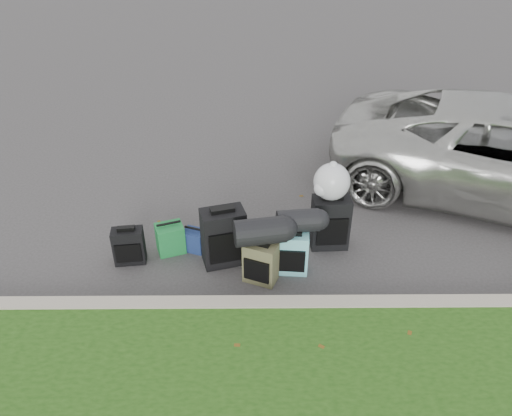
{
  "coord_description": "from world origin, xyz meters",
  "views": [
    {
      "loc": [
        -0.14,
        -4.9,
        3.84
      ],
      "look_at": [
        -0.1,
        0.2,
        0.55
      ],
      "focal_mm": 35.0,
      "sensor_mm": 36.0,
      "label": 1
    }
  ],
  "objects_px": {
    "suitcase_small_black": "(129,246)",
    "suitcase_large_black_left": "(224,237)",
    "tote_navy": "(195,240)",
    "suitcase_large_black_right": "(330,223)",
    "tote_green": "(170,239)",
    "suitcase_olive": "(261,263)",
    "suitcase_teal": "(292,253)"
  },
  "relations": [
    {
      "from": "tote_navy",
      "to": "suitcase_small_black",
      "type": "bearing_deg",
      "value": -142.72
    },
    {
      "from": "suitcase_large_black_left",
      "to": "tote_navy",
      "type": "relative_size",
      "value": 2.6
    },
    {
      "from": "suitcase_small_black",
      "to": "suitcase_olive",
      "type": "height_order",
      "value": "suitcase_olive"
    },
    {
      "from": "suitcase_olive",
      "to": "suitcase_teal",
      "type": "bearing_deg",
      "value": 46.4
    },
    {
      "from": "suitcase_large_black_left",
      "to": "tote_green",
      "type": "distance_m",
      "value": 0.73
    },
    {
      "from": "suitcase_small_black",
      "to": "tote_green",
      "type": "height_order",
      "value": "suitcase_small_black"
    },
    {
      "from": "suitcase_teal",
      "to": "tote_green",
      "type": "distance_m",
      "value": 1.53
    },
    {
      "from": "tote_green",
      "to": "suitcase_large_black_left",
      "type": "bearing_deg",
      "value": -37.51
    },
    {
      "from": "suitcase_small_black",
      "to": "suitcase_large_black_left",
      "type": "relative_size",
      "value": 0.63
    },
    {
      "from": "suitcase_small_black",
      "to": "tote_navy",
      "type": "bearing_deg",
      "value": 10.49
    },
    {
      "from": "suitcase_large_black_left",
      "to": "tote_green",
      "type": "bearing_deg",
      "value": 146.54
    },
    {
      "from": "suitcase_large_black_left",
      "to": "suitcase_olive",
      "type": "bearing_deg",
      "value": -54.11
    },
    {
      "from": "suitcase_small_black",
      "to": "suitcase_large_black_left",
      "type": "bearing_deg",
      "value": -7.07
    },
    {
      "from": "suitcase_olive",
      "to": "tote_green",
      "type": "height_order",
      "value": "suitcase_olive"
    },
    {
      "from": "tote_navy",
      "to": "suitcase_large_black_right",
      "type": "bearing_deg",
      "value": 22.76
    },
    {
      "from": "suitcase_olive",
      "to": "tote_green",
      "type": "xyz_separation_m",
      "value": [
        -1.11,
        0.56,
        -0.07
      ]
    },
    {
      "from": "suitcase_small_black",
      "to": "tote_navy",
      "type": "relative_size",
      "value": 1.64
    },
    {
      "from": "suitcase_large_black_left",
      "to": "suitcase_large_black_right",
      "type": "height_order",
      "value": "suitcase_large_black_left"
    },
    {
      "from": "suitcase_large_black_right",
      "to": "tote_navy",
      "type": "relative_size",
      "value": 2.48
    },
    {
      "from": "suitcase_olive",
      "to": "tote_green",
      "type": "distance_m",
      "value": 1.24
    },
    {
      "from": "tote_navy",
      "to": "tote_green",
      "type": "bearing_deg",
      "value": -154.75
    },
    {
      "from": "suitcase_teal",
      "to": "tote_navy",
      "type": "distance_m",
      "value": 1.26
    },
    {
      "from": "suitcase_large_black_right",
      "to": "tote_green",
      "type": "xyz_separation_m",
      "value": [
        -1.98,
        -0.1,
        -0.16
      ]
    },
    {
      "from": "suitcase_teal",
      "to": "suitcase_large_black_right",
      "type": "relative_size",
      "value": 0.76
    },
    {
      "from": "suitcase_large_black_left",
      "to": "suitcase_large_black_right",
      "type": "bearing_deg",
      "value": -2.05
    },
    {
      "from": "suitcase_large_black_left",
      "to": "suitcase_large_black_right",
      "type": "distance_m",
      "value": 1.34
    },
    {
      "from": "suitcase_olive",
      "to": "suitcase_teal",
      "type": "distance_m",
      "value": 0.4
    },
    {
      "from": "suitcase_olive",
      "to": "suitcase_small_black",
      "type": "bearing_deg",
      "value": -169.92
    },
    {
      "from": "tote_navy",
      "to": "suitcase_olive",
      "type": "bearing_deg",
      "value": -15.52
    },
    {
      "from": "suitcase_olive",
      "to": "tote_navy",
      "type": "xyz_separation_m",
      "value": [
        -0.82,
        0.59,
        -0.11
      ]
    },
    {
      "from": "suitcase_teal",
      "to": "tote_green",
      "type": "relative_size",
      "value": 1.42
    },
    {
      "from": "suitcase_large_black_right",
      "to": "tote_navy",
      "type": "xyz_separation_m",
      "value": [
        -1.69,
        -0.08,
        -0.21
      ]
    }
  ]
}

